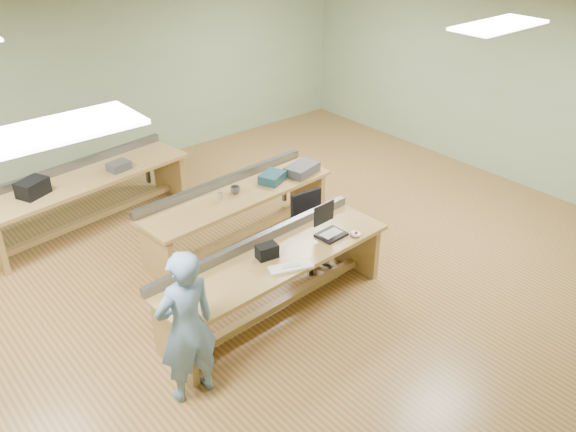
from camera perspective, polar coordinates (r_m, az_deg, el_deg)
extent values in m
plane|color=#9A683A|center=(7.77, -4.22, -5.32)|extent=(10.00, 10.00, 0.00)
plane|color=silver|center=(6.56, -5.20, 16.82)|extent=(10.00, 10.00, 0.00)
cube|color=#8DA27B|center=(10.38, -17.91, 11.60)|extent=(10.00, 0.04, 3.00)
cube|color=#8DA27B|center=(4.82, 24.82, -10.85)|extent=(10.00, 0.04, 3.00)
cube|color=#8DA27B|center=(10.53, 18.51, 11.76)|extent=(0.04, 8.00, 3.00)
cube|color=white|center=(4.19, -21.61, 7.31)|extent=(1.20, 0.50, 0.03)
cube|color=white|center=(7.35, 19.15, 16.52)|extent=(1.20, 0.50, 0.03)
cube|color=#AD8D49|center=(6.68, -1.14, -4.09)|extent=(2.95, 0.93, 0.05)
cube|color=#AD8D49|center=(6.27, -10.55, -11.53)|extent=(0.12, 0.68, 0.70)
cube|color=#AD8D49|center=(7.71, 6.42, -2.64)|extent=(0.12, 0.68, 0.70)
cube|color=#AD8D49|center=(7.05, -1.09, -8.35)|extent=(2.61, 0.24, 0.08)
cube|color=#585B60|center=(6.87, -3.08, -2.36)|extent=(2.91, 0.24, 0.11)
cube|color=#AD8D49|center=(8.05, -4.67, 1.97)|extent=(2.84, 0.94, 0.05)
cube|color=#AD8D49|center=(7.60, -12.13, -3.68)|extent=(0.12, 0.65, 0.70)
cube|color=#AD8D49|center=(9.00, 1.81, 2.47)|extent=(0.12, 0.65, 0.70)
cube|color=#AD8D49|center=(8.35, -4.50, -1.84)|extent=(2.50, 0.27, 0.08)
cube|color=#585B60|center=(8.25, -6.17, 3.23)|extent=(2.80, 0.27, 0.11)
cube|color=#AD8D49|center=(8.91, -18.50, 3.29)|extent=(3.11, 1.20, 0.05)
cube|color=#AD8D49|center=(9.73, -11.07, 4.07)|extent=(0.17, 0.71, 0.70)
cube|color=#AD8D49|center=(9.19, -17.89, -0.22)|extent=(2.72, 0.46, 0.08)
cube|color=#585B60|center=(9.18, -19.73, 4.38)|extent=(3.01, 0.48, 0.11)
imported|color=#6886A9|center=(5.70, -9.50, -10.21)|extent=(0.60, 0.41, 1.62)
cube|color=black|center=(7.07, 4.06, -1.76)|extent=(0.33, 0.28, 0.03)
cube|color=black|center=(7.02, 3.38, 0.25)|extent=(0.32, 0.03, 0.25)
cube|color=white|center=(6.49, 0.27, -4.81)|extent=(0.50, 0.31, 0.03)
ellipsoid|color=white|center=(7.09, 6.35, -1.66)|extent=(0.16, 0.17, 0.06)
cube|color=black|center=(6.63, -1.98, -3.32)|extent=(0.25, 0.19, 0.16)
cylinder|color=black|center=(7.78, 2.57, -3.10)|extent=(0.07, 0.07, 0.48)
cube|color=black|center=(7.65, 2.62, -1.45)|extent=(0.50, 0.50, 0.07)
cube|color=black|center=(7.67, 1.69, 0.91)|extent=(0.44, 0.10, 0.41)
cylinder|color=black|center=(7.89, 2.54, -4.37)|extent=(0.57, 0.57, 0.07)
cube|color=#153B47|center=(8.30, -1.48, 3.63)|extent=(0.43, 0.38, 0.12)
cube|color=#3C3C3F|center=(8.54, 1.30, 4.41)|extent=(0.55, 0.42, 0.13)
imported|color=#3C3C3F|center=(8.02, -4.96, 2.45)|extent=(0.13, 0.13, 0.10)
cylinder|color=#BABABE|center=(7.85, -6.39, 1.81)|extent=(0.08, 0.08, 0.11)
cube|color=black|center=(8.58, -22.78, 2.45)|extent=(0.46, 0.40, 0.22)
cube|color=#3C3C3F|center=(8.97, -15.55, 4.52)|extent=(0.33, 0.27, 0.12)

